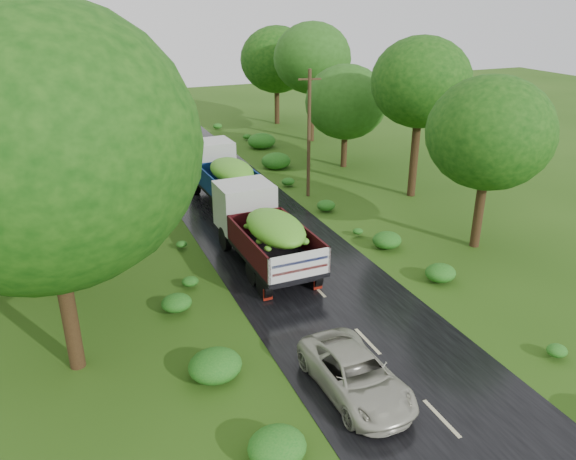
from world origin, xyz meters
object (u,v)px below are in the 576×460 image
car (356,375)px  utility_pole (309,133)px  truck_near (262,227)px  truck_far (223,172)px

car → utility_pole: 17.47m
truck_near → car: (-0.52, -9.12, -1.04)m
car → truck_far: bearing=84.5°
utility_pole → truck_near: bearing=-114.7°
truck_near → truck_far: truck_far is taller
truck_near → utility_pole: size_ratio=0.99×
truck_near → utility_pole: bearing=51.3°
truck_near → truck_far: 8.12m
car → utility_pole: bearing=68.4°
truck_far → car: size_ratio=1.64×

